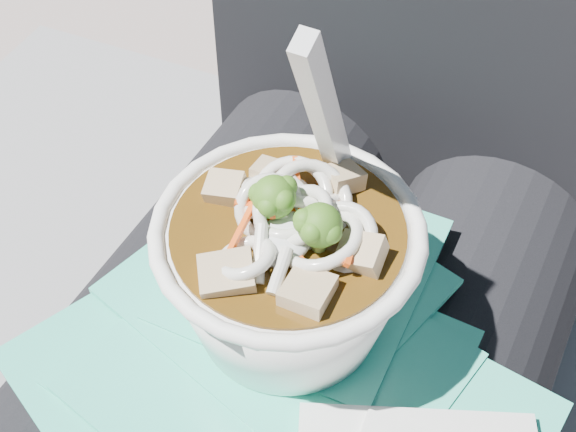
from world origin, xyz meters
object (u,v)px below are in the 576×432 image
at_px(lap, 270,418).
at_px(plastic_bag, 279,351).
at_px(person_body, 329,294).
at_px(udon_bowl, 289,263).

height_order(lap, plastic_bag, plastic_bag).
xyz_separation_m(person_body, udon_bowl, (0.00, -0.07, 0.12)).
bearing_deg(lap, plastic_bag, 22.54).
bearing_deg(person_body, lap, -90.00).
bearing_deg(udon_bowl, plastic_bag, -79.40).
distance_m(plastic_bag, udon_bowl, 0.06).
xyz_separation_m(plastic_bag, udon_bowl, (-0.00, 0.02, 0.06)).
bearing_deg(lap, udon_bowl, 84.26).
height_order(plastic_bag, udon_bowl, udon_bowl).
xyz_separation_m(lap, person_body, (-0.00, 0.09, 0.03)).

